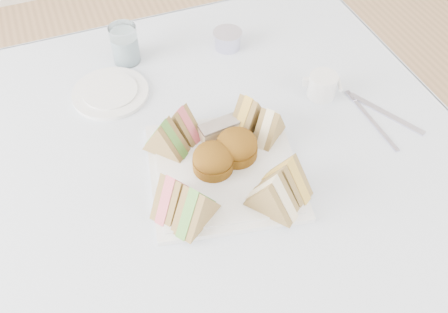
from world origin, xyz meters
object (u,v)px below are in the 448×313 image
object	(u,v)px
table	(223,241)
creamer_jug	(322,86)
serving_plate	(224,171)
water_glass	(125,44)

from	to	relation	value
table	creamer_jug	distance (m)	0.49
table	serving_plate	size ratio (longest dim) A/B	3.11
table	water_glass	world-z (taller)	water_glass
creamer_jug	table	bearing A→B (deg)	-144.04
table	water_glass	xyz separation A→B (m)	(-0.11, 0.35, 0.42)
table	creamer_jug	world-z (taller)	creamer_jug
water_glass	table	bearing A→B (deg)	-72.01
table	serving_plate	world-z (taller)	serving_plate
serving_plate	water_glass	xyz separation A→B (m)	(-0.09, 0.42, 0.04)
table	serving_plate	xyz separation A→B (m)	(-0.02, -0.07, 0.38)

